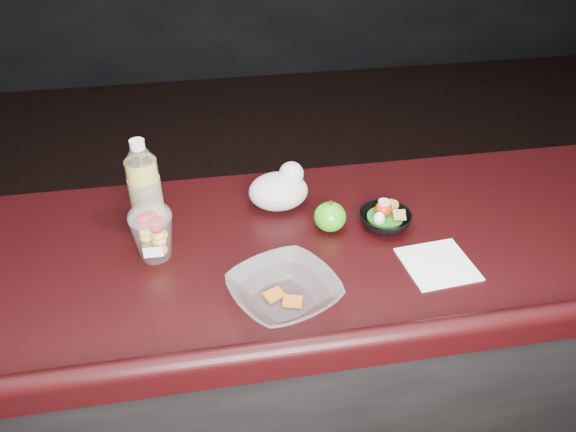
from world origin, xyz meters
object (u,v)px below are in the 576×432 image
at_px(fruit_cup, 152,231).
at_px(snack_bowl, 385,219).
at_px(green_apple, 330,217).
at_px(lemonade_bottle, 145,191).
at_px(takeout_bowl, 284,292).

relative_size(fruit_cup, snack_bowl, 0.89).
xyz_separation_m(fruit_cup, green_apple, (0.44, 0.03, -0.04)).
relative_size(fruit_cup, green_apple, 1.70).
distance_m(lemonade_bottle, green_apple, 0.48).
bearing_deg(fruit_cup, takeout_bowl, -36.73).
bearing_deg(green_apple, snack_bowl, -5.83).
bearing_deg(green_apple, lemonade_bottle, 167.33).
height_order(lemonade_bottle, green_apple, lemonade_bottle).
bearing_deg(takeout_bowl, green_apple, 56.69).
relative_size(lemonade_bottle, fruit_cup, 1.68).
distance_m(lemonade_bottle, snack_bowl, 0.62).
xyz_separation_m(lemonade_bottle, snack_bowl, (0.60, -0.12, -0.08)).
relative_size(snack_bowl, takeout_bowl, 0.55).
xyz_separation_m(fruit_cup, takeout_bowl, (0.28, -0.21, -0.05)).
relative_size(lemonade_bottle, snack_bowl, 1.49).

